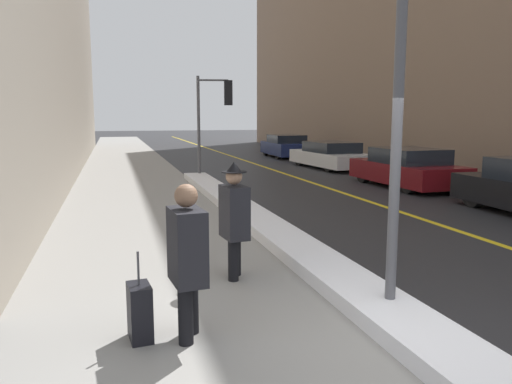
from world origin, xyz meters
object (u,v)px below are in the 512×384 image
pedestrian_in_fedora (234,216)px  parked_car_white (330,155)px  lamp_post (400,50)px  parked_car_navy (286,146)px  traffic_light_near (217,105)px  parked_car_maroon (407,168)px  pedestrian_in_glasses (187,255)px  rolling_suitcase (140,313)px

pedestrian_in_fedora → parked_car_white: (7.76, 13.87, -0.35)m
lamp_post → parked_car_navy: bearing=73.6°
traffic_light_near → pedestrian_in_fedora: bearing=-90.8°
pedestrian_in_fedora → parked_car_navy: 21.73m
pedestrian_in_fedora → parked_car_navy: (7.90, 20.24, -0.30)m
lamp_post → pedestrian_in_fedora: 3.11m
parked_car_white → traffic_light_near: bearing=108.5°
parked_car_maroon → parked_car_white: (0.09, 6.24, -0.04)m
pedestrian_in_fedora → parked_car_maroon: size_ratio=0.38×
pedestrian_in_fedora → parked_car_white: pedestrian_in_fedora is taller
parked_car_white → parked_car_navy: (0.13, 6.38, 0.05)m
pedestrian_in_glasses → rolling_suitcase: size_ratio=1.72×
parked_car_white → pedestrian_in_glasses: bearing=147.1°
pedestrian_in_glasses → parked_car_maroon: size_ratio=0.37×
pedestrian_in_glasses → traffic_light_near: bearing=161.3°
traffic_light_near → pedestrian_in_fedora: 11.89m
traffic_light_near → parked_car_maroon: size_ratio=0.85×
pedestrian_in_fedora → parked_car_white: size_ratio=0.35×
lamp_post → parked_car_maroon: 11.56m
traffic_light_near → rolling_suitcase: 13.91m
lamp_post → pedestrian_in_fedora: size_ratio=3.01×
rolling_suitcase → pedestrian_in_glasses: bearing=71.9°
lamp_post → parked_car_navy: size_ratio=1.15×
pedestrian_in_fedora → parked_car_maroon: (7.67, 7.62, -0.31)m
lamp_post → parked_car_maroon: bearing=56.5°
parked_car_white → parked_car_navy: parked_car_navy is taller
pedestrian_in_glasses → parked_car_navy: pedestrian_in_glasses is taller
rolling_suitcase → parked_car_maroon: bearing=129.9°
rolling_suitcase → traffic_light_near: bearing=159.3°
lamp_post → parked_car_maroon: lamp_post is taller
pedestrian_in_fedora → rolling_suitcase: pedestrian_in_fedora is taller
pedestrian_in_fedora → parked_car_maroon: 10.82m
parked_car_white → rolling_suitcase: (-9.17, -15.55, -0.27)m
parked_car_navy → rolling_suitcase: bearing=158.9°
parked_car_white → rolling_suitcase: bearing=145.6°
traffic_light_near → parked_car_white: 6.45m
traffic_light_near → parked_car_navy: (5.76, 8.69, -2.10)m
lamp_post → parked_car_white: size_ratio=1.04×
pedestrian_in_fedora → parked_car_navy: bearing=152.9°
pedestrian_in_fedora → parked_car_maroon: pedestrian_in_fedora is taller
traffic_light_near → parked_car_maroon: (5.54, -3.93, -2.11)m
pedestrian_in_fedora → parked_car_navy: pedestrian_in_fedora is taller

